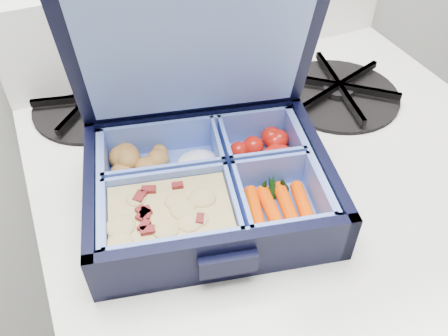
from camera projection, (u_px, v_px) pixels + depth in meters
name	position (u px, v px, depth m)	size (l,w,h in m)	color
stove	(265.00, 332.00, 0.82)	(0.55, 0.55, 0.82)	white
bento_box	(209.00, 186.00, 0.47)	(0.23, 0.18, 0.06)	black
burner_grate	(338.00, 89.00, 0.62)	(0.16, 0.16, 0.02)	black
burner_grate_rear	(92.00, 102.00, 0.60)	(0.15, 0.15, 0.02)	black
fork	(182.00, 119.00, 0.58)	(0.02, 0.19, 0.01)	#A29FB8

